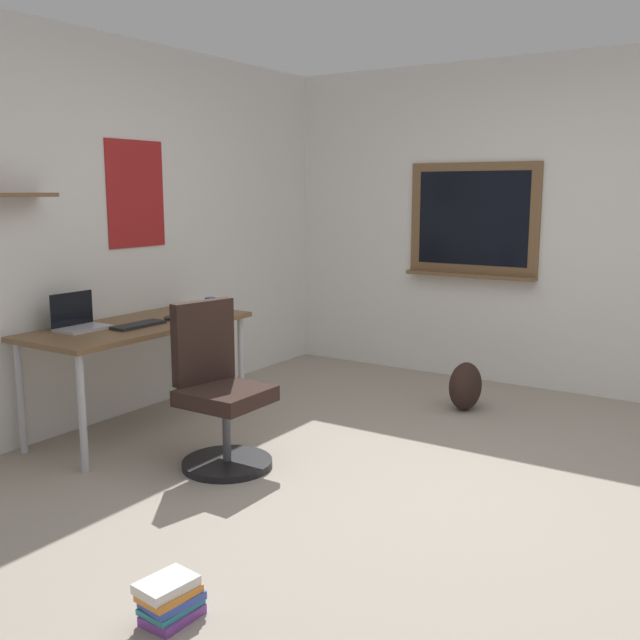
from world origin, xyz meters
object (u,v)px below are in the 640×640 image
Objects in this scene: laptop at (79,321)px; backpack at (465,386)px; office_chair at (219,396)px; keyboard at (139,325)px; coffee_mug at (210,304)px; computer_mouse at (170,318)px; desk at (139,333)px; book_stack_on_floor at (170,599)px.

laptop is 0.89× the size of backpack.
backpack is (1.80, -0.78, -0.23)m from office_chair.
keyboard is 4.02× the size of coffee_mug.
coffee_mug is (0.74, 0.05, 0.04)m from keyboard.
office_chair reaches higher than computer_mouse.
keyboard is 3.56× the size of computer_mouse.
desk is 4.92× the size of laptop.
computer_mouse is at bearing 44.01° from book_stack_on_floor.
desk is 4.37× the size of backpack.
backpack is at bearing -42.67° from keyboard.
laptop is 0.60m from computer_mouse.
laptop is 2.71m from backpack.
keyboard is (0.27, -0.24, -0.04)m from laptop.
keyboard is 1.06× the size of backpack.
office_chair is 1.23m from coffee_mug.
desk is 0.67m from coffee_mug.
coffee_mug is at bearing 43.53° from office_chair.
office_chair is 10.33× the size of coffee_mug.
desk is at bearing 134.47° from backpack.
laptop reaches higher than keyboard.
keyboard is at bearing -42.38° from laptop.
laptop is 0.36m from keyboard.
laptop is at bearing 155.20° from desk.
office_chair is 9.13× the size of computer_mouse.
office_chair is 0.84m from keyboard.
keyboard is (-0.08, -0.08, 0.08)m from desk.
office_chair is at bearing -117.53° from computer_mouse.
computer_mouse reaches higher than desk.
book_stack_on_floor is (-2.15, -1.69, -0.69)m from coffee_mug.
backpack is at bearing -45.53° from desk.
coffee_mug is at bearing -10.89° from laptop.
coffee_mug reaches higher than desk.
desk is at bearing 176.98° from coffee_mug.
desk is 0.40m from laptop.
computer_mouse is at bearing -173.78° from coffee_mug.
laptop is at bearing 169.11° from coffee_mug.
computer_mouse reaches higher than book_stack_on_floor.
keyboard is 0.74m from coffee_mug.
computer_mouse is (0.20, -0.08, 0.08)m from desk.
keyboard reaches higher than backpack.
office_chair is 3.87× the size of book_stack_on_floor.
book_stack_on_floor is (-1.41, -1.64, -0.65)m from keyboard.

